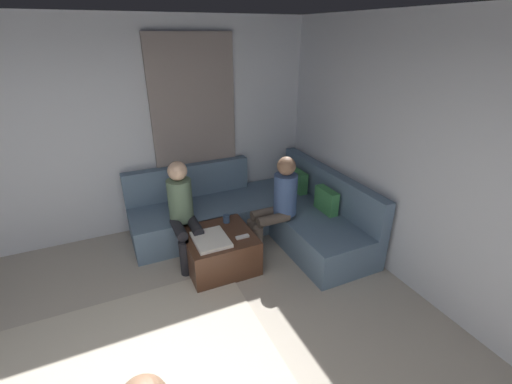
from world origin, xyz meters
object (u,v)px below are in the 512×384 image
Objects in this scene: ottoman at (219,250)px; game_remote at (242,237)px; person_on_couch_back at (278,201)px; sectional_couch at (259,215)px; coffee_mug at (226,219)px; person_on_couch_side at (183,209)px.

ottoman is 0.36m from game_remote.
person_on_couch_back is at bearing 92.98° from ottoman.
person_on_couch_back is at bearing 111.62° from game_remote.
sectional_couch reaches higher than game_remote.
person_on_couch_back is (0.42, 0.06, 0.38)m from sectional_couch.
game_remote reaches higher than ottoman.
coffee_mug is at bearing 73.22° from person_on_couch_back.
game_remote is at bearing 5.71° from coffee_mug.
coffee_mug is 0.63× the size of game_remote.
person_on_couch_back reaches higher than coffee_mug.
ottoman is 8.00× the size of coffee_mug.
sectional_couch is 0.57m from person_on_couch_back.
person_on_couch_side is (-0.31, -0.31, 0.45)m from ottoman.
person_on_couch_side is at bearing -81.81° from sectional_couch.
person_on_couch_side reaches higher than game_remote.
coffee_mug is at bearing 140.71° from ottoman.
sectional_couch is 2.12× the size of person_on_couch_side.
person_on_couch_back is at bearing 165.86° from person_on_couch_side.
sectional_couch reaches higher than coffee_mug.
ottoman is 0.38m from coffee_mug.
ottoman is 0.63× the size of person_on_couch_side.
person_on_couch_back is (0.18, 0.60, 0.19)m from coffee_mug.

